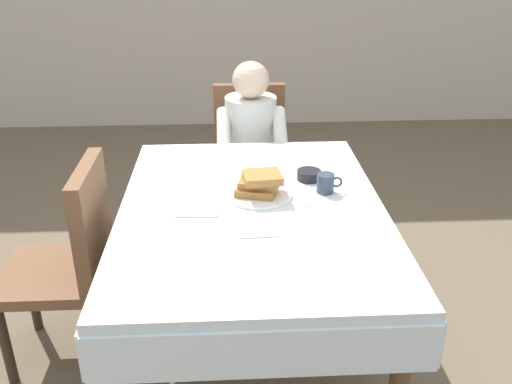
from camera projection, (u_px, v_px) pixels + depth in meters
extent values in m
plane|color=brown|center=(253.00, 344.00, 2.64)|extent=(14.00, 14.00, 0.00)
cube|color=silver|center=(252.00, 210.00, 2.33)|extent=(1.10, 1.50, 0.04)
cube|color=silver|center=(264.00, 355.00, 1.70)|extent=(1.10, 0.01, 0.18)
cube|color=silver|center=(246.00, 165.00, 3.06)|extent=(1.10, 0.01, 0.18)
cube|color=silver|center=(121.00, 236.00, 2.35)|extent=(0.01, 1.50, 0.18)
cube|color=silver|center=(380.00, 229.00, 2.41)|extent=(0.01, 1.50, 0.18)
cylinder|color=brown|center=(162.00, 216.00, 3.07)|extent=(0.07, 0.07, 0.70)
cylinder|color=brown|center=(330.00, 212.00, 3.12)|extent=(0.07, 0.07, 0.70)
cube|color=brown|center=(251.00, 173.00, 3.43)|extent=(0.44, 0.44, 0.05)
cube|color=brown|center=(249.00, 122.00, 3.49)|extent=(0.44, 0.06, 0.48)
cylinder|color=#2D2319|center=(282.00, 218.00, 3.37)|extent=(0.04, 0.04, 0.40)
cylinder|color=#2D2319|center=(223.00, 220.00, 3.35)|extent=(0.04, 0.04, 0.40)
cylinder|color=#2D2319|center=(277.00, 193.00, 3.70)|extent=(0.04, 0.04, 0.40)
cylinder|color=#2D2319|center=(223.00, 194.00, 3.68)|extent=(0.04, 0.04, 0.40)
cylinder|color=silver|center=(251.00, 135.00, 3.30)|extent=(0.30, 0.30, 0.46)
sphere|color=beige|center=(251.00, 80.00, 3.14)|extent=(0.21, 0.21, 0.21)
cylinder|color=silver|center=(280.00, 131.00, 3.15)|extent=(0.08, 0.29, 0.23)
cylinder|color=silver|center=(224.00, 132.00, 3.14)|extent=(0.08, 0.29, 0.23)
cylinder|color=#383D51|center=(266.00, 216.00, 3.34)|extent=(0.10, 0.10, 0.45)
cylinder|color=#383D51|center=(239.00, 217.00, 3.33)|extent=(0.10, 0.10, 0.45)
cube|color=brown|center=(53.00, 275.00, 2.42)|extent=(0.44, 0.44, 0.05)
cube|color=brown|center=(91.00, 220.00, 2.31)|extent=(0.06, 0.44, 0.48)
cylinder|color=#2D2319|center=(6.00, 345.00, 2.34)|extent=(0.04, 0.04, 0.40)
cylinder|color=#2D2319|center=(32.00, 294.00, 2.67)|extent=(0.04, 0.04, 0.40)
cylinder|color=#2D2319|center=(92.00, 342.00, 2.36)|extent=(0.04, 0.04, 0.40)
cylinder|color=#2D2319|center=(108.00, 292.00, 2.68)|extent=(0.04, 0.04, 0.40)
cylinder|color=white|center=(259.00, 195.00, 2.40)|extent=(0.28, 0.28, 0.02)
cube|color=#A36B33|center=(256.00, 191.00, 2.38)|extent=(0.19, 0.16, 0.03)
cube|color=#A36B33|center=(259.00, 182.00, 2.38)|extent=(0.19, 0.15, 0.03)
cube|color=#A36B33|center=(262.00, 177.00, 2.36)|extent=(0.17, 0.16, 0.03)
cylinder|color=#333D4C|center=(325.00, 183.00, 2.43)|extent=(0.08, 0.08, 0.08)
torus|color=#333D4C|center=(337.00, 182.00, 2.43)|extent=(0.05, 0.01, 0.05)
cylinder|color=black|center=(309.00, 175.00, 2.56)|extent=(0.11, 0.11, 0.04)
cube|color=silver|center=(215.00, 199.00, 2.38)|extent=(0.02, 0.18, 0.00)
cube|color=silver|center=(304.00, 197.00, 2.40)|extent=(0.01, 0.20, 0.00)
cube|color=silver|center=(259.00, 237.00, 2.09)|extent=(0.15, 0.02, 0.00)
cube|color=white|center=(197.00, 210.00, 2.28)|extent=(0.18, 0.13, 0.01)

